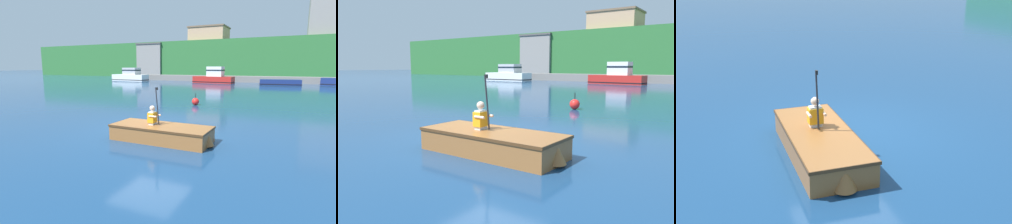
% 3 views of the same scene
% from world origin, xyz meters
% --- Properties ---
extents(ground_plane, '(300.00, 300.00, 0.00)m').
position_xyz_m(ground_plane, '(0.00, 0.00, 0.00)').
color(ground_plane, navy).
extents(rowboat_foreground, '(3.30, 1.26, 0.50)m').
position_xyz_m(rowboat_foreground, '(0.99, -0.96, 0.28)').
color(rowboat_foreground, '#935B2D').
rests_on(rowboat_foreground, ground).
extents(person_paddler, '(0.36, 0.36, 1.19)m').
position_xyz_m(person_paddler, '(0.64, -0.96, 0.77)').
color(person_paddler, silver).
rests_on(person_paddler, rowboat_foreground).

